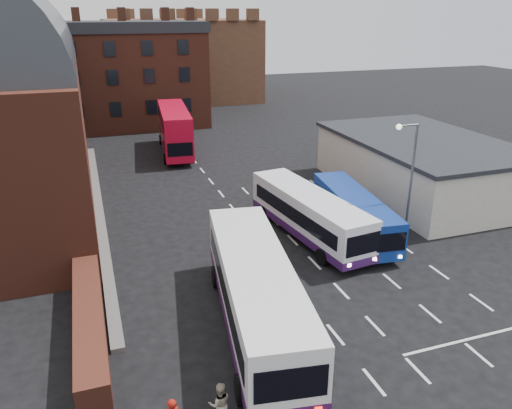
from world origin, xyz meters
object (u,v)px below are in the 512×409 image
object	(u,v)px
bus_red_double	(175,130)
street_lamp	(409,172)
bus_white_inbound	(309,212)
pedestrian_beige	(220,404)
bus_white_outbound	(256,289)
bus_blue	(354,211)

from	to	relation	value
bus_red_double	street_lamp	distance (m)	26.64
bus_white_inbound	pedestrian_beige	size ratio (longest dim) A/B	6.72
bus_white_inbound	bus_red_double	world-z (taller)	bus_red_double
bus_white_outbound	bus_red_double	world-z (taller)	bus_red_double
bus_white_outbound	street_lamp	size ratio (longest dim) A/B	1.71
bus_red_double	pedestrian_beige	xyz separation A→B (m)	(-5.00, -35.32, -1.56)
pedestrian_beige	bus_white_outbound	bearing A→B (deg)	-113.32
bus_white_inbound	street_lamp	xyz separation A→B (m)	(5.26, -2.32, 2.75)
bus_red_double	bus_blue	bearing A→B (deg)	113.13
bus_white_inbound	bus_red_double	distance (m)	22.88
bus_white_outbound	bus_blue	bearing A→B (deg)	48.16
bus_white_outbound	pedestrian_beige	xyz separation A→B (m)	(-2.99, -4.83, -1.18)
bus_white_outbound	bus_blue	xyz separation A→B (m)	(9.15, 7.56, -0.44)
bus_red_double	street_lamp	bearing A→B (deg)	116.75
bus_white_inbound	pedestrian_beige	bearing A→B (deg)	47.12
bus_red_double	pedestrian_beige	size ratio (longest dim) A/B	6.97
bus_white_inbound	pedestrian_beige	world-z (taller)	bus_white_inbound
bus_white_outbound	bus_white_inbound	distance (m)	10.15
bus_white_inbound	pedestrian_beige	distance (m)	15.83
bus_red_double	pedestrian_beige	world-z (taller)	bus_red_double
street_lamp	pedestrian_beige	size ratio (longest dim) A/B	4.54
bus_white_inbound	bus_blue	xyz separation A→B (m)	(2.92, -0.45, -0.17)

